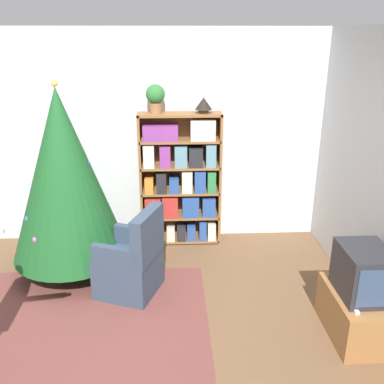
# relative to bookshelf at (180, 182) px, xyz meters

# --- Properties ---
(ground_plane) EXTENTS (14.00, 14.00, 0.00)m
(ground_plane) POSITION_rel_bookshelf_xyz_m (-0.44, -2.00, -0.81)
(ground_plane) COLOR brown
(wall_back) EXTENTS (8.00, 0.10, 2.60)m
(wall_back) POSITION_rel_bookshelf_xyz_m (-0.44, 0.22, 0.49)
(wall_back) COLOR silver
(wall_back) RESTS_ON ground_plane
(area_rug) EXTENTS (2.70, 2.10, 0.01)m
(area_rug) POSITION_rel_bookshelf_xyz_m (-1.14, -1.75, -0.80)
(area_rug) COLOR brown
(area_rug) RESTS_ON ground_plane
(bookshelf) EXTENTS (0.99, 0.29, 1.65)m
(bookshelf) POSITION_rel_bookshelf_xyz_m (0.00, 0.00, 0.00)
(bookshelf) COLOR brown
(bookshelf) RESTS_ON ground_plane
(tv_stand) EXTENTS (0.48, 0.75, 0.41)m
(tv_stand) POSITION_rel_bookshelf_xyz_m (1.50, -1.90, -0.60)
(tv_stand) COLOR #996638
(tv_stand) RESTS_ON ground_plane
(television) EXTENTS (0.39, 0.51, 0.43)m
(television) POSITION_rel_bookshelf_xyz_m (1.50, -1.91, -0.18)
(television) COLOR #28282D
(television) RESTS_ON tv_stand
(game_remote) EXTENTS (0.04, 0.12, 0.02)m
(game_remote) POSITION_rel_bookshelf_xyz_m (1.36, -2.13, -0.38)
(game_remote) COLOR white
(game_remote) RESTS_ON tv_stand
(christmas_tree) EXTENTS (1.24, 1.24, 2.10)m
(christmas_tree) POSITION_rel_bookshelf_xyz_m (-1.23, -0.67, 0.32)
(christmas_tree) COLOR #4C3323
(christmas_tree) RESTS_ON ground_plane
(armchair) EXTENTS (0.73, 0.73, 0.92)m
(armchair) POSITION_rel_bookshelf_xyz_m (-0.53, -1.13, -0.48)
(armchair) COLOR #334256
(armchair) RESTS_ON ground_plane
(potted_plant) EXTENTS (0.22, 0.22, 0.33)m
(potted_plant) POSITION_rel_bookshelf_xyz_m (-0.28, 0.01, 1.03)
(potted_plant) COLOR #935B38
(potted_plant) RESTS_ON bookshelf
(table_lamp) EXTENTS (0.20, 0.20, 0.18)m
(table_lamp) POSITION_rel_bookshelf_xyz_m (0.28, 0.01, 0.94)
(table_lamp) COLOR #473828
(table_lamp) RESTS_ON bookshelf
(book_pile_near_tree) EXTENTS (0.20, 0.17, 0.12)m
(book_pile_near_tree) POSITION_rel_bookshelf_xyz_m (-0.82, -0.99, -0.75)
(book_pile_near_tree) COLOR #232328
(book_pile_near_tree) RESTS_ON ground_plane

